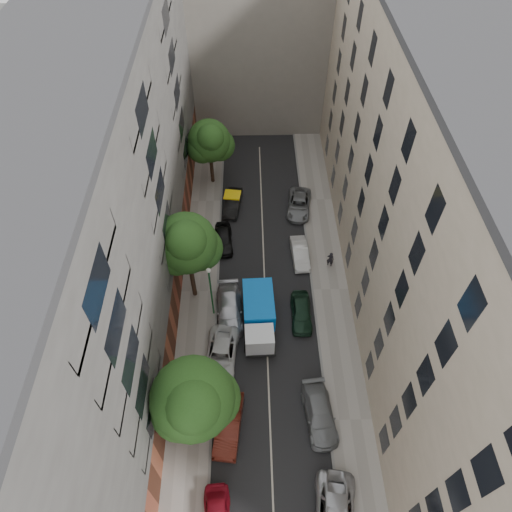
{
  "coord_description": "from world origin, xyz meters",
  "views": [
    {
      "loc": [
        -1.17,
        -22.31,
        31.3
      ],
      "look_at": [
        -0.77,
        -1.14,
        6.0
      ],
      "focal_mm": 32.0,
      "sensor_mm": 36.0,
      "label": 1
    }
  ],
  "objects_px": {
    "car_right_4": "(299,204)",
    "lamp_post": "(210,287)",
    "car_right_1": "(320,414)",
    "car_left_5": "(233,203)",
    "car_left_3": "(229,309)",
    "car_right_3": "(300,253)",
    "tree_near": "(195,401)",
    "tree_mid": "(188,246)",
    "car_left_1": "(229,425)",
    "tarp_truck": "(259,316)",
    "car_left_2": "(221,355)",
    "car_left_4": "(223,239)",
    "tree_far": "(210,143)",
    "car_right_2": "(301,312)",
    "pedestrian": "(330,259)"
  },
  "relations": [
    {
      "from": "car_right_4",
      "to": "lamp_post",
      "type": "relative_size",
      "value": 0.81
    },
    {
      "from": "car_right_1",
      "to": "car_left_5",
      "type": "bearing_deg",
      "value": 100.24
    },
    {
      "from": "car_right_1",
      "to": "car_left_3",
      "type": "bearing_deg",
      "value": 119.93
    },
    {
      "from": "car_right_3",
      "to": "tree_near",
      "type": "distance_m",
      "value": 18.08
    },
    {
      "from": "tree_mid",
      "to": "car_left_5",
      "type": "bearing_deg",
      "value": 74.43
    },
    {
      "from": "car_left_1",
      "to": "tarp_truck",
      "type": "bearing_deg",
      "value": 81.68
    },
    {
      "from": "tarp_truck",
      "to": "car_right_4",
      "type": "distance_m",
      "value": 13.83
    },
    {
      "from": "car_left_2",
      "to": "tree_near",
      "type": "distance_m",
      "value": 7.79
    },
    {
      "from": "tarp_truck",
      "to": "car_left_4",
      "type": "height_order",
      "value": "tarp_truck"
    },
    {
      "from": "car_right_3",
      "to": "car_right_1",
      "type": "bearing_deg",
      "value": -93.11
    },
    {
      "from": "car_left_3",
      "to": "car_right_1",
      "type": "relative_size",
      "value": 1.06
    },
    {
      "from": "car_left_5",
      "to": "tree_near",
      "type": "distance_m",
      "value": 22.68
    },
    {
      "from": "car_left_2",
      "to": "tree_far",
      "type": "relative_size",
      "value": 0.68
    },
    {
      "from": "car_left_3",
      "to": "car_right_2",
      "type": "bearing_deg",
      "value": -7.67
    },
    {
      "from": "car_right_2",
      "to": "car_right_4",
      "type": "bearing_deg",
      "value": 87.24
    },
    {
      "from": "car_left_4",
      "to": "car_left_5",
      "type": "height_order",
      "value": "car_left_4"
    },
    {
      "from": "car_right_1",
      "to": "tarp_truck",
      "type": "bearing_deg",
      "value": 111.78
    },
    {
      "from": "car_left_2",
      "to": "lamp_post",
      "type": "relative_size",
      "value": 0.86
    },
    {
      "from": "car_right_1",
      "to": "tree_mid",
      "type": "height_order",
      "value": "tree_mid"
    },
    {
      "from": "car_left_5",
      "to": "car_right_2",
      "type": "xyz_separation_m",
      "value": [
        5.63,
        -12.72,
        0.02
      ]
    },
    {
      "from": "tarp_truck",
      "to": "tree_near",
      "type": "relative_size",
      "value": 0.67
    },
    {
      "from": "lamp_post",
      "to": "pedestrian",
      "type": "distance_m",
      "value": 11.35
    },
    {
      "from": "car_left_2",
      "to": "car_left_5",
      "type": "relative_size",
      "value": 1.22
    },
    {
      "from": "lamp_post",
      "to": "pedestrian",
      "type": "bearing_deg",
      "value": 25.66
    },
    {
      "from": "car_left_3",
      "to": "car_right_4",
      "type": "bearing_deg",
      "value": 57.81
    },
    {
      "from": "car_left_1",
      "to": "car_right_1",
      "type": "height_order",
      "value": "car_left_1"
    },
    {
      "from": "tree_mid",
      "to": "car_left_2",
      "type": "bearing_deg",
      "value": -68.69
    },
    {
      "from": "car_left_5",
      "to": "lamp_post",
      "type": "xyz_separation_m",
      "value": [
        -1.37,
        -12.28,
        3.08
      ]
    },
    {
      "from": "tree_far",
      "to": "car_left_1",
      "type": "bearing_deg",
      "value": -85.35
    },
    {
      "from": "car_left_5",
      "to": "lamp_post",
      "type": "relative_size",
      "value": 0.7
    },
    {
      "from": "car_left_2",
      "to": "tree_near",
      "type": "relative_size",
      "value": 0.57
    },
    {
      "from": "car_left_2",
      "to": "lamp_post",
      "type": "height_order",
      "value": "lamp_post"
    },
    {
      "from": "car_left_3",
      "to": "car_left_4",
      "type": "relative_size",
      "value": 1.27
    },
    {
      "from": "car_right_2",
      "to": "tree_mid",
      "type": "distance_m",
      "value": 10.49
    },
    {
      "from": "car_left_5",
      "to": "pedestrian",
      "type": "distance_m",
      "value": 11.39
    },
    {
      "from": "car_left_1",
      "to": "car_left_2",
      "type": "relative_size",
      "value": 0.92
    },
    {
      "from": "tarp_truck",
      "to": "car_right_1",
      "type": "height_order",
      "value": "tarp_truck"
    },
    {
      "from": "car_right_4",
      "to": "pedestrian",
      "type": "distance_m",
      "value": 7.52
    },
    {
      "from": "tree_near",
      "to": "tree_mid",
      "type": "relative_size",
      "value": 0.95
    },
    {
      "from": "car_left_2",
      "to": "lamp_post",
      "type": "xyz_separation_m",
      "value": [
        -0.74,
        4.04,
        3.05
      ]
    },
    {
      "from": "car_left_4",
      "to": "pedestrian",
      "type": "height_order",
      "value": "pedestrian"
    },
    {
      "from": "car_right_1",
      "to": "car_right_3",
      "type": "height_order",
      "value": "car_right_1"
    },
    {
      "from": "lamp_post",
      "to": "pedestrian",
      "type": "relative_size",
      "value": 3.5
    },
    {
      "from": "car_left_1",
      "to": "car_left_5",
      "type": "xyz_separation_m",
      "value": [
        -0.03,
        21.52,
        -0.08
      ]
    },
    {
      "from": "car_right_1",
      "to": "car_left_2",
      "type": "bearing_deg",
      "value": 139.84
    },
    {
      "from": "car_left_1",
      "to": "car_left_3",
      "type": "distance_m",
      "value": 9.2
    },
    {
      "from": "car_right_2",
      "to": "car_left_1",
      "type": "bearing_deg",
      "value": -121.54
    },
    {
      "from": "car_left_2",
      "to": "car_right_2",
      "type": "bearing_deg",
      "value": 36.27
    },
    {
      "from": "car_left_2",
      "to": "pedestrian",
      "type": "xyz_separation_m",
      "value": [
        9.18,
        8.8,
        0.28
      ]
    },
    {
      "from": "car_left_2",
      "to": "car_right_1",
      "type": "xyz_separation_m",
      "value": [
        6.83,
        -4.59,
        -0.0
      ]
    }
  ]
}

